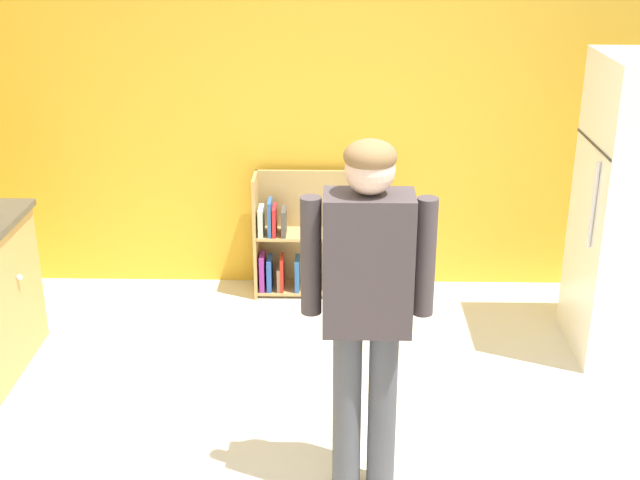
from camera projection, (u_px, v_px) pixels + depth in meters
The scene contains 3 objects.
back_wall at pixel (350, 95), 5.64m from camera, with size 5.20×0.06×2.70m, color gold.
bookshelf at pixel (304, 242), 5.84m from camera, with size 0.80×0.28×0.85m.
standing_person at pixel (367, 290), 3.61m from camera, with size 0.57×0.22×1.67m.
Camera 1 is at (-0.08, -3.27, 2.55)m, focal length 47.54 mm.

